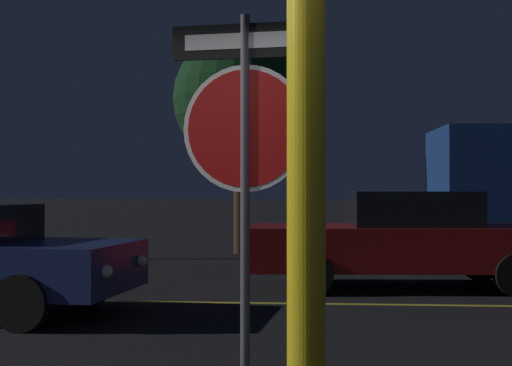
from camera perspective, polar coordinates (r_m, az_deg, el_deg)
road_center_stripe at (r=9.39m, az=-1.73°, el=-9.55°), size 42.86×0.12×0.01m
stop_sign at (r=4.50m, az=-0.88°, el=3.99°), size 0.95×0.14×2.57m
yellow_pole_right at (r=2.70m, az=4.03°, el=6.03°), size 0.15×0.15×3.53m
passing_car_3 at (r=10.97m, az=11.75°, el=-4.46°), size 4.71×2.12×1.45m
tree_0 at (r=16.77m, az=-1.25°, el=6.64°), size 3.16×3.16×5.18m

